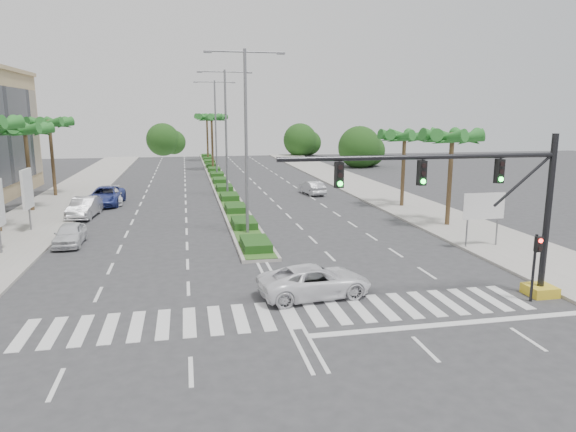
# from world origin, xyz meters

# --- Properties ---
(ground) EXTENTS (160.00, 160.00, 0.00)m
(ground) POSITION_xyz_m (0.00, 0.00, 0.00)
(ground) COLOR #333335
(ground) RESTS_ON ground
(footpath_right) EXTENTS (6.00, 120.00, 0.15)m
(footpath_right) POSITION_xyz_m (15.20, 20.00, 0.07)
(footpath_right) COLOR gray
(footpath_right) RESTS_ON ground
(footpath_left) EXTENTS (6.00, 120.00, 0.15)m
(footpath_left) POSITION_xyz_m (-15.20, 20.00, 0.07)
(footpath_left) COLOR gray
(footpath_left) RESTS_ON ground
(median) EXTENTS (2.20, 75.00, 0.20)m
(median) POSITION_xyz_m (0.00, 45.00, 0.10)
(median) COLOR gray
(median) RESTS_ON ground
(median_grass) EXTENTS (1.80, 75.00, 0.04)m
(median_grass) POSITION_xyz_m (0.00, 45.00, 0.22)
(median_grass) COLOR #30531C
(median_grass) RESTS_ON median
(signal_gantry) EXTENTS (12.60, 1.20, 7.20)m
(signal_gantry) POSITION_xyz_m (9.27, -0.00, 3.46)
(signal_gantry) COLOR gold
(signal_gantry) RESTS_ON ground
(pedestrian_signal) EXTENTS (0.28, 0.36, 3.00)m
(pedestrian_signal) POSITION_xyz_m (10.60, -0.68, 2.04)
(pedestrian_signal) COLOR black
(pedestrian_signal) RESTS_ON ground
(direction_sign) EXTENTS (2.70, 0.11, 3.40)m
(direction_sign) POSITION_xyz_m (13.50, 7.99, 2.45)
(direction_sign) COLOR slate
(direction_sign) RESTS_ON ground
(billboard_far) EXTENTS (0.18, 2.10, 4.35)m
(billboard_far) POSITION_xyz_m (-14.50, 18.00, 2.96)
(billboard_far) COLOR slate
(billboard_far) RESTS_ON ground
(palm_left_far) EXTENTS (4.57, 4.68, 7.35)m
(palm_left_far) POSITION_xyz_m (-16.50, 26.00, 6.50)
(palm_left_far) COLOR brown
(palm_left_far) RESTS_ON ground
(palm_left_end) EXTENTS (4.57, 4.68, 7.75)m
(palm_left_end) POSITION_xyz_m (-16.50, 34.00, 6.88)
(palm_left_end) COLOR brown
(palm_left_end) RESTS_ON ground
(palm_right_near) EXTENTS (4.57, 4.68, 7.05)m
(palm_right_near) POSITION_xyz_m (14.50, 14.00, 6.20)
(palm_right_near) COLOR brown
(palm_right_near) RESTS_ON ground
(palm_right_far) EXTENTS (4.57, 4.68, 6.75)m
(palm_right_far) POSITION_xyz_m (14.50, 22.00, 5.91)
(palm_right_far) COLOR brown
(palm_right_far) RESTS_ON ground
(palm_median_a) EXTENTS (4.57, 4.68, 8.05)m
(palm_median_a) POSITION_xyz_m (0.00, 55.00, 7.17)
(palm_median_a) COLOR brown
(palm_median_a) RESTS_ON ground
(palm_median_b) EXTENTS (4.57, 4.68, 8.05)m
(palm_median_b) POSITION_xyz_m (0.00, 70.00, 7.17)
(palm_median_b) COLOR brown
(palm_median_b) RESTS_ON ground
(streetlight_near) EXTENTS (5.10, 0.25, 12.00)m
(streetlight_near) POSITION_xyz_m (0.00, 14.00, 6.81)
(streetlight_near) COLOR slate
(streetlight_near) RESTS_ON ground
(streetlight_mid) EXTENTS (5.10, 0.25, 12.00)m
(streetlight_mid) POSITION_xyz_m (0.00, 30.00, 6.81)
(streetlight_mid) COLOR slate
(streetlight_mid) RESTS_ON ground
(streetlight_far) EXTENTS (5.10, 0.25, 12.00)m
(streetlight_far) POSITION_xyz_m (0.00, 46.00, 6.81)
(streetlight_far) COLOR slate
(streetlight_far) RESTS_ON ground
(car_parked_a) EXTENTS (1.64, 4.01, 1.36)m
(car_parked_a) POSITION_xyz_m (-11.09, 13.70, 0.68)
(car_parked_a) COLOR silver
(car_parked_a) RESTS_ON ground
(car_parked_b) EXTENTS (2.15, 4.97, 1.59)m
(car_parked_b) POSITION_xyz_m (-11.80, 22.63, 0.80)
(car_parked_b) COLOR #B7B6BB
(car_parked_b) RESTS_ON ground
(car_parked_c) EXTENTS (3.04, 5.97, 1.62)m
(car_parked_c) POSITION_xyz_m (-10.98, 28.16, 0.81)
(car_parked_c) COLOR navy
(car_parked_c) RESTS_ON ground
(car_parked_d) EXTENTS (2.59, 5.04, 1.40)m
(car_parked_d) POSITION_xyz_m (-10.64, 28.88, 0.70)
(car_parked_d) COLOR white
(car_parked_d) RESTS_ON ground
(car_crossing) EXTENTS (5.33, 2.96, 1.41)m
(car_crossing) POSITION_xyz_m (1.54, 1.86, 0.71)
(car_crossing) COLOR white
(car_crossing) RESTS_ON ground
(car_right) EXTENTS (1.97, 4.29, 1.36)m
(car_right) POSITION_xyz_m (8.55, 30.45, 0.68)
(car_right) COLOR silver
(car_right) RESTS_ON ground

